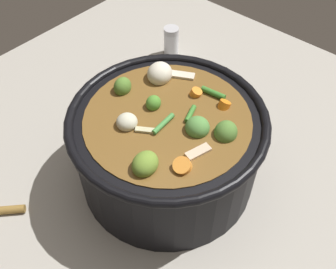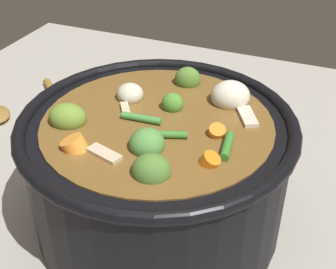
% 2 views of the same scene
% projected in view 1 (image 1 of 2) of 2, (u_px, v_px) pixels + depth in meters
% --- Properties ---
extents(ground_plane, '(1.10, 1.10, 0.00)m').
position_uv_depth(ground_plane, '(168.00, 174.00, 0.72)').
color(ground_plane, '#9E998E').
extents(cooking_pot, '(0.33, 0.33, 0.18)m').
position_uv_depth(cooking_pot, '(167.00, 145.00, 0.66)').
color(cooking_pot, black).
rests_on(cooking_pot, ground_plane).
extents(salt_shaker, '(0.04, 0.04, 0.07)m').
position_uv_depth(salt_shaker, '(171.00, 41.00, 0.94)').
color(salt_shaker, silver).
rests_on(salt_shaker, ground_plane).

